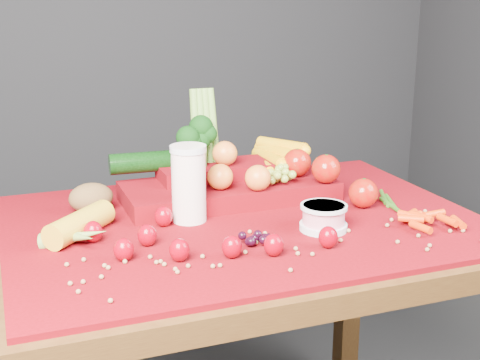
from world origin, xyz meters
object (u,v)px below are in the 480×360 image
object	(u,v)px
table	(243,263)
produce_mound	(235,176)
milk_glass	(189,181)
yogurt_bowl	(324,216)

from	to	relation	value
table	produce_mound	distance (m)	0.23
milk_glass	table	bearing A→B (deg)	-17.18
produce_mound	yogurt_bowl	bearing A→B (deg)	-70.39
milk_glass	produce_mound	xyz separation A→B (m)	(0.16, 0.12, -0.04)
yogurt_bowl	produce_mound	xyz separation A→B (m)	(-0.10, 0.28, 0.03)
milk_glass	produce_mound	distance (m)	0.20
yogurt_bowl	produce_mound	distance (m)	0.30
table	milk_glass	world-z (taller)	milk_glass
table	milk_glass	xyz separation A→B (m)	(-0.12, 0.04, 0.20)
yogurt_bowl	produce_mound	bearing A→B (deg)	109.61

